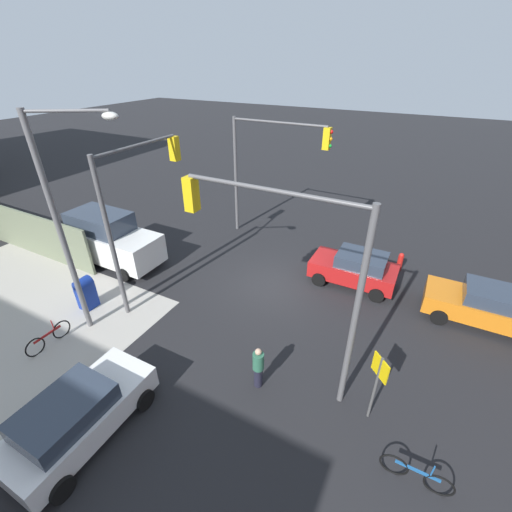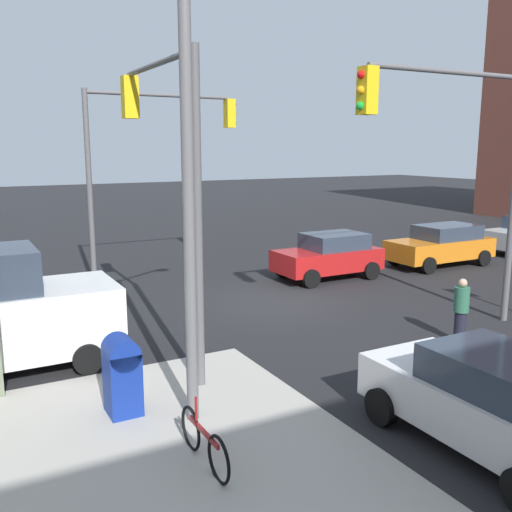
{
  "view_description": "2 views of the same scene",
  "coord_description": "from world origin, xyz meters",
  "px_view_note": "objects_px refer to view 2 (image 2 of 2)",
  "views": [
    {
      "loc": [
        -5.42,
        11.83,
        9.26
      ],
      "look_at": [
        0.36,
        0.88,
        1.96
      ],
      "focal_mm": 24.0,
      "sensor_mm": 36.0,
      "label": 1
    },
    {
      "loc": [
        8.66,
        14.43,
        4.67
      ],
      "look_at": [
        0.26,
        -0.95,
        1.31
      ],
      "focal_mm": 40.0,
      "sensor_mm": 36.0,
      "label": 2
    }
  ],
  "objects_px": {
    "traffic_signal_nw_corner": "(462,149)",
    "coupe_red": "(329,255)",
    "bicycle_leaning_on_fence": "(204,442)",
    "hatchback_white": "(492,400)",
    "street_lamp_corner": "(201,145)",
    "coupe_orange": "(442,245)",
    "traffic_signal_se_corner": "(150,148)",
    "traffic_signal_ne_corner": "(166,152)",
    "pedestrian_crossing": "(461,310)",
    "fire_hydrant": "(331,251)",
    "mailbox_blue": "(122,373)"
  },
  "relations": [
    {
      "from": "traffic_signal_nw_corner",
      "to": "coupe_red",
      "type": "height_order",
      "value": "traffic_signal_nw_corner"
    },
    {
      "from": "traffic_signal_nw_corner",
      "to": "bicycle_leaning_on_fence",
      "type": "xyz_separation_m",
      "value": [
        8.05,
        2.7,
        -4.28
      ]
    },
    {
      "from": "coupe_red",
      "to": "bicycle_leaning_on_fence",
      "type": "relative_size",
      "value": 2.18
    },
    {
      "from": "traffic_signal_nw_corner",
      "to": "hatchback_white",
      "type": "height_order",
      "value": "traffic_signal_nw_corner"
    },
    {
      "from": "street_lamp_corner",
      "to": "coupe_orange",
      "type": "relative_size",
      "value": 1.83
    },
    {
      "from": "traffic_signal_se_corner",
      "to": "traffic_signal_ne_corner",
      "type": "height_order",
      "value": "same"
    },
    {
      "from": "traffic_signal_se_corner",
      "to": "coupe_red",
      "type": "relative_size",
      "value": 1.71
    },
    {
      "from": "pedestrian_crossing",
      "to": "fire_hydrant",
      "type": "bearing_deg",
      "value": -86.02
    },
    {
      "from": "street_lamp_corner",
      "to": "hatchback_white",
      "type": "distance_m",
      "value": 6.12
    },
    {
      "from": "traffic_signal_ne_corner",
      "to": "coupe_red",
      "type": "xyz_separation_m",
      "value": [
        -7.77,
        -4.81,
        -3.72
      ]
    },
    {
      "from": "traffic_signal_ne_corner",
      "to": "mailbox_blue",
      "type": "distance_m",
      "value": 4.69
    },
    {
      "from": "traffic_signal_ne_corner",
      "to": "hatchback_white",
      "type": "xyz_separation_m",
      "value": [
        -2.95,
        6.13,
        -3.72
      ]
    },
    {
      "from": "traffic_signal_se_corner",
      "to": "mailbox_blue",
      "type": "height_order",
      "value": "traffic_signal_se_corner"
    },
    {
      "from": "coupe_red",
      "to": "bicycle_leaning_on_fence",
      "type": "distance_m",
      "value": 12.76
    },
    {
      "from": "traffic_signal_ne_corner",
      "to": "pedestrian_crossing",
      "type": "distance_m",
      "value": 7.86
    },
    {
      "from": "traffic_signal_se_corner",
      "to": "coupe_orange",
      "type": "bearing_deg",
      "value": 165.42
    },
    {
      "from": "traffic_signal_ne_corner",
      "to": "mailbox_blue",
      "type": "xyz_separation_m",
      "value": [
        1.7,
        2.15,
        -3.8
      ]
    },
    {
      "from": "traffic_signal_ne_corner",
      "to": "pedestrian_crossing",
      "type": "relative_size",
      "value": 4.1
    },
    {
      "from": "coupe_orange",
      "to": "coupe_red",
      "type": "height_order",
      "value": "same"
    },
    {
      "from": "traffic_signal_se_corner",
      "to": "bicycle_leaning_on_fence",
      "type": "xyz_separation_m",
      "value": [
        3.18,
        11.7,
        -4.28
      ]
    },
    {
      "from": "coupe_red",
      "to": "pedestrian_crossing",
      "type": "height_order",
      "value": "coupe_red"
    },
    {
      "from": "mailbox_blue",
      "to": "coupe_orange",
      "type": "xyz_separation_m",
      "value": [
        -14.74,
        -6.65,
        0.08
      ]
    },
    {
      "from": "fire_hydrant",
      "to": "pedestrian_crossing",
      "type": "height_order",
      "value": "pedestrian_crossing"
    },
    {
      "from": "coupe_orange",
      "to": "hatchback_white",
      "type": "distance_m",
      "value": 14.66
    },
    {
      "from": "coupe_orange",
      "to": "bicycle_leaning_on_fence",
      "type": "relative_size",
      "value": 2.5
    },
    {
      "from": "traffic_signal_se_corner",
      "to": "pedestrian_crossing",
      "type": "bearing_deg",
      "value": 114.51
    },
    {
      "from": "traffic_signal_se_corner",
      "to": "fire_hydrant",
      "type": "distance_m",
      "value": 8.51
    },
    {
      "from": "coupe_red",
      "to": "traffic_signal_ne_corner",
      "type": "bearing_deg",
      "value": 31.74
    },
    {
      "from": "traffic_signal_ne_corner",
      "to": "fire_hydrant",
      "type": "bearing_deg",
      "value": -143.42
    },
    {
      "from": "mailbox_blue",
      "to": "coupe_red",
      "type": "relative_size",
      "value": 0.38
    },
    {
      "from": "pedestrian_crossing",
      "to": "bicycle_leaning_on_fence",
      "type": "xyz_separation_m",
      "value": [
        7.6,
        2.0,
        -0.47
      ]
    },
    {
      "from": "street_lamp_corner",
      "to": "bicycle_leaning_on_fence",
      "type": "distance_m",
      "value": 4.69
    },
    {
      "from": "traffic_signal_ne_corner",
      "to": "bicycle_leaning_on_fence",
      "type": "relative_size",
      "value": 3.71
    },
    {
      "from": "traffic_signal_nw_corner",
      "to": "pedestrian_crossing",
      "type": "bearing_deg",
      "value": 57.34
    },
    {
      "from": "traffic_signal_se_corner",
      "to": "traffic_signal_ne_corner",
      "type": "distance_m",
      "value": 7.64
    },
    {
      "from": "traffic_signal_ne_corner",
      "to": "mailbox_blue",
      "type": "height_order",
      "value": "traffic_signal_ne_corner"
    },
    {
      "from": "traffic_signal_nw_corner",
      "to": "street_lamp_corner",
      "type": "height_order",
      "value": "street_lamp_corner"
    },
    {
      "from": "traffic_signal_nw_corner",
      "to": "coupe_red",
      "type": "bearing_deg",
      "value": -97.28
    },
    {
      "from": "fire_hydrant",
      "to": "traffic_signal_ne_corner",
      "type": "bearing_deg",
      "value": 36.58
    },
    {
      "from": "street_lamp_corner",
      "to": "fire_hydrant",
      "type": "height_order",
      "value": "street_lamp_corner"
    },
    {
      "from": "traffic_signal_se_corner",
      "to": "pedestrian_crossing",
      "type": "xyz_separation_m",
      "value": [
        -4.42,
        9.7,
        -3.81
      ]
    },
    {
      "from": "fire_hydrant",
      "to": "bicycle_leaning_on_fence",
      "type": "relative_size",
      "value": 0.54
    },
    {
      "from": "street_lamp_corner",
      "to": "hatchback_white",
      "type": "relative_size",
      "value": 1.96
    },
    {
      "from": "traffic_signal_se_corner",
      "to": "pedestrian_crossing",
      "type": "height_order",
      "value": "traffic_signal_se_corner"
    },
    {
      "from": "traffic_signal_nw_corner",
      "to": "hatchback_white",
      "type": "relative_size",
      "value": 1.59
    },
    {
      "from": "street_lamp_corner",
      "to": "bicycle_leaning_on_fence",
      "type": "xyz_separation_m",
      "value": [
        0.71,
        1.59,
        -4.35
      ]
    },
    {
      "from": "traffic_signal_nw_corner",
      "to": "mailbox_blue",
      "type": "relative_size",
      "value": 4.55
    },
    {
      "from": "traffic_signal_se_corner",
      "to": "mailbox_blue",
      "type": "bearing_deg",
      "value": 68.32
    },
    {
      "from": "coupe_red",
      "to": "hatchback_white",
      "type": "distance_m",
      "value": 11.96
    },
    {
      "from": "traffic_signal_ne_corner",
      "to": "bicycle_leaning_on_fence",
      "type": "distance_m",
      "value": 6.16
    }
  ]
}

